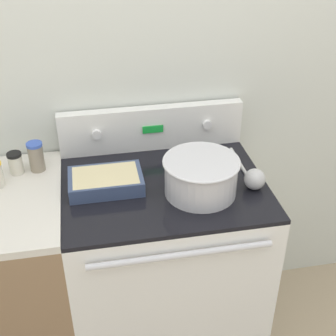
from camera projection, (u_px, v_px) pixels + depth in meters
kitchen_wall at (149, 77)px, 1.98m from camera, size 8.00×0.05×2.50m
stove_range at (164, 269)px, 2.11m from camera, size 0.80×0.66×0.94m
control_panel at (152, 128)px, 2.05m from camera, size 0.80×0.07×0.20m
side_counter at (0, 291)px, 1.99m from camera, size 0.62×0.63×0.95m
mixing_bowl at (201, 174)px, 1.76m from camera, size 0.29×0.29×0.14m
casserole_dish at (106, 181)px, 1.81m from camera, size 0.29×0.18×0.06m
ladle at (253, 178)px, 1.82m from camera, size 0.08×0.34×0.08m
spice_jar_blue_cap at (36, 156)px, 1.89m from camera, size 0.06×0.06×0.12m
spice_jar_black_cap at (16, 163)px, 1.88m from camera, size 0.06×0.06×0.09m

